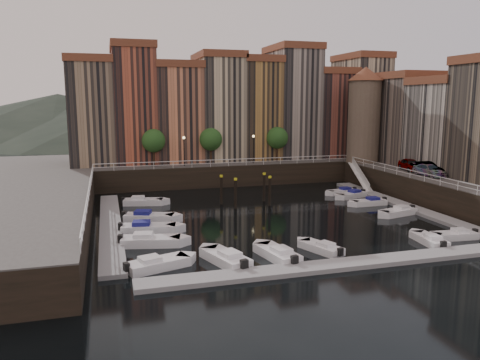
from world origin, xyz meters
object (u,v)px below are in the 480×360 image
object	(u,v)px
boat_left_1	(150,241)
car_b	(428,169)
gangway	(360,175)
mooring_pilings	(248,191)
car_a	(410,165)
car_c	(429,171)
corner_tower	(364,113)
boat_left_0	(156,264)
boat_left_2	(147,228)

from	to	relation	value
boat_left_1	car_b	distance (m)	35.94
gangway	mooring_pilings	world-z (taller)	gangway
mooring_pilings	car_b	bearing A→B (deg)	-8.08
mooring_pilings	car_a	size ratio (longest dim) A/B	1.26
car_c	corner_tower	bearing A→B (deg)	91.63
car_a	car_c	size ratio (longest dim) A/B	0.97
gangway	mooring_pilings	size ratio (longest dim) A/B	1.46
boat_left_1	car_b	world-z (taller)	car_b
boat_left_0	car_a	size ratio (longest dim) A/B	1.09
boat_left_1	car_a	bearing A→B (deg)	32.66
boat_left_1	car_a	distance (m)	36.93
gangway	mooring_pilings	xyz separation A→B (m)	(-17.73, -5.34, -0.27)
gangway	car_a	distance (m)	6.88
car_c	car_a	bearing A→B (deg)	82.17
boat_left_0	car_a	bearing A→B (deg)	10.43
mooring_pilings	car_c	distance (m)	22.03
car_a	car_b	distance (m)	3.39
mooring_pilings	boat_left_1	xyz separation A→B (m)	(-12.47, -12.59, -1.25)
corner_tower	boat_left_0	xyz separation A→B (m)	(-33.14, -28.21, -9.82)
car_b	car_a	bearing A→B (deg)	86.99
gangway	boat_left_1	size ratio (longest dim) A/B	1.57
boat_left_0	car_b	size ratio (longest dim) A/B	1.04
car_a	car_b	xyz separation A→B (m)	(0.05, -3.39, 0.01)
corner_tower	mooring_pilings	world-z (taller)	corner_tower
gangway	boat_left_0	xyz separation A→B (m)	(-30.24, -23.71, -1.54)
car_a	gangway	bearing A→B (deg)	142.29
boat_left_0	car_a	distance (m)	39.35
gangway	car_b	xyz separation A→B (m)	(4.30, -8.47, 1.86)
mooring_pilings	boat_left_2	distance (m)	15.07
gangway	boat_left_2	bearing A→B (deg)	-155.09
corner_tower	boat_left_2	distance (m)	39.00
boat_left_2	boat_left_0	bearing A→B (deg)	-80.25
boat_left_2	car_b	xyz separation A→B (m)	(34.34, 5.48, 3.38)
boat_left_2	car_b	world-z (taller)	car_b
boat_left_2	car_a	bearing A→B (deg)	25.43
gangway	boat_left_2	distance (m)	33.16
corner_tower	car_a	distance (m)	11.61
corner_tower	boat_left_0	distance (m)	44.61
boat_left_0	boat_left_1	size ratio (longest dim) A/B	0.93
corner_tower	boat_left_1	world-z (taller)	corner_tower
boat_left_2	car_c	bearing A→B (deg)	18.65
boat_left_1	car_a	xyz separation A→B (m)	(34.46, 12.85, 3.37)
boat_left_0	boat_left_2	world-z (taller)	boat_left_2
boat_left_2	mooring_pilings	bearing A→B (deg)	45.90
boat_left_0	car_a	xyz separation A→B (m)	(34.49, 18.63, 3.40)
gangway	boat_left_0	distance (m)	38.46
mooring_pilings	car_a	distance (m)	22.09
gangway	car_a	size ratio (longest dim) A/B	1.83
gangway	corner_tower	bearing A→B (deg)	57.20
boat_left_0	car_a	world-z (taller)	car_a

